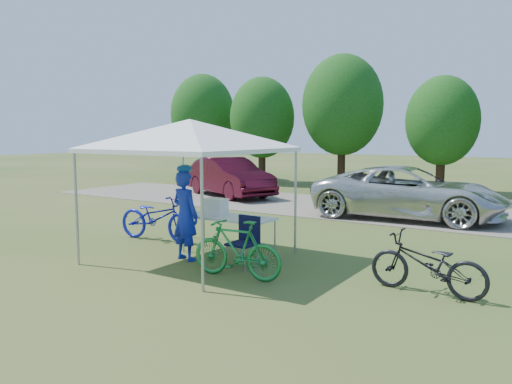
% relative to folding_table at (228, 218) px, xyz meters
% --- Properties ---
extents(ground, '(100.00, 100.00, 0.00)m').
position_rel_folding_table_xyz_m(ground, '(-0.39, -0.69, -0.74)').
color(ground, '#2D5119').
rests_on(ground, ground).
extents(gravel_strip, '(24.00, 5.00, 0.02)m').
position_rel_folding_table_xyz_m(gravel_strip, '(-0.39, 7.31, -0.73)').
color(gravel_strip, gray).
rests_on(gravel_strip, ground).
extents(canopy, '(4.53, 4.53, 3.00)m').
position_rel_folding_table_xyz_m(canopy, '(-0.39, -0.69, 1.91)').
color(canopy, '#A5A5AA').
rests_on(canopy, ground).
extents(treeline, '(24.89, 4.28, 6.30)m').
position_rel_folding_table_xyz_m(treeline, '(-0.69, 13.36, 2.79)').
color(treeline, '#382314').
rests_on(treeline, ground).
extents(folding_table, '(1.92, 0.80, 0.79)m').
position_rel_folding_table_xyz_m(folding_table, '(0.00, 0.00, 0.00)').
color(folding_table, white).
rests_on(folding_table, ground).
extents(folding_chair, '(0.50, 0.52, 0.94)m').
position_rel_folding_table_xyz_m(folding_chair, '(0.84, -0.60, -0.19)').
color(folding_chair, black).
rests_on(folding_chair, ground).
extents(cooler, '(0.47, 0.32, 0.34)m').
position_rel_folding_table_xyz_m(cooler, '(-0.32, 0.00, 0.22)').
color(cooler, white).
rests_on(cooler, folding_table).
extents(ice_cream_cup, '(0.07, 0.07, 0.05)m').
position_rel_folding_table_xyz_m(ice_cream_cup, '(0.54, -0.05, 0.07)').
color(ice_cream_cup, yellow).
rests_on(ice_cream_cup, folding_table).
extents(cyclist, '(0.69, 0.51, 1.75)m').
position_rel_folding_table_xyz_m(cyclist, '(-0.43, -0.81, 0.13)').
color(cyclist, '#1527AD').
rests_on(cyclist, ground).
extents(bike_blue, '(2.11, 0.92, 1.07)m').
position_rel_folding_table_xyz_m(bike_blue, '(-2.16, 0.19, -0.21)').
color(bike_blue, '#131AAA').
rests_on(bike_blue, ground).
extents(bike_green, '(1.72, 0.63, 1.01)m').
position_rel_folding_table_xyz_m(bike_green, '(1.12, -1.30, -0.24)').
color(bike_green, '#1C7F39').
rests_on(bike_green, ground).
extents(bike_dark, '(1.82, 0.72, 0.94)m').
position_rel_folding_table_xyz_m(bike_dark, '(4.06, -0.42, -0.27)').
color(bike_dark, black).
rests_on(bike_dark, ground).
extents(minivan, '(5.57, 2.85, 1.50)m').
position_rel_folding_table_xyz_m(minivan, '(1.84, 6.29, 0.03)').
color(minivan, silver).
rests_on(minivan, gravel_strip).
extents(sedan, '(4.82, 3.30, 1.50)m').
position_rel_folding_table_xyz_m(sedan, '(-5.56, 7.70, 0.03)').
color(sedan, '#430B19').
rests_on(sedan, gravel_strip).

